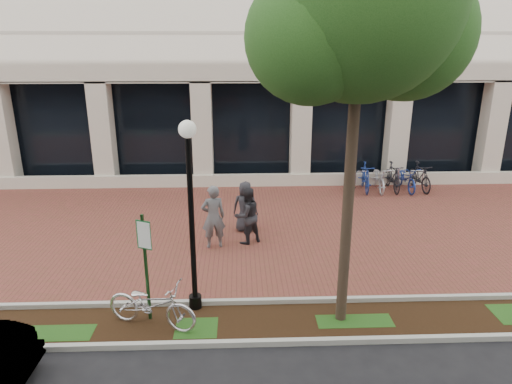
{
  "coord_description": "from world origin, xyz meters",
  "views": [
    {
      "loc": [
        -0.52,
        -13.52,
        5.6
      ],
      "look_at": [
        -0.04,
        -0.8,
        1.46
      ],
      "focal_mm": 32.0,
      "sensor_mm": 36.0,
      "label": 1
    }
  ],
  "objects_px": {
    "bike_rack_cluster": "(385,178)",
    "lamppost": "(191,208)",
    "pedestrian_right": "(245,207)",
    "parking_sign": "(145,255)",
    "bollard": "(398,179)",
    "street_tree": "(363,14)",
    "pedestrian_mid": "(247,216)",
    "locked_bicycle": "(152,304)",
    "pedestrian_left": "(213,217)"
  },
  "relations": [
    {
      "from": "locked_bicycle",
      "to": "parking_sign",
      "type": "bearing_deg",
      "value": 43.03
    },
    {
      "from": "pedestrian_left",
      "to": "pedestrian_mid",
      "type": "xyz_separation_m",
      "value": [
        0.96,
        0.28,
        -0.09
      ]
    },
    {
      "from": "locked_bicycle",
      "to": "bollard",
      "type": "relative_size",
      "value": 2.04
    },
    {
      "from": "street_tree",
      "to": "lamppost",
      "type": "bearing_deg",
      "value": 170.72
    },
    {
      "from": "pedestrian_left",
      "to": "lamppost",
      "type": "bearing_deg",
      "value": 73.66
    },
    {
      "from": "street_tree",
      "to": "locked_bicycle",
      "type": "height_order",
      "value": "street_tree"
    },
    {
      "from": "pedestrian_right",
      "to": "bike_rack_cluster",
      "type": "xyz_separation_m",
      "value": [
        5.63,
        3.94,
        -0.27
      ]
    },
    {
      "from": "pedestrian_left",
      "to": "pedestrian_mid",
      "type": "height_order",
      "value": "pedestrian_left"
    },
    {
      "from": "pedestrian_right",
      "to": "lamppost",
      "type": "bearing_deg",
      "value": 84.84
    },
    {
      "from": "street_tree",
      "to": "bollard",
      "type": "distance_m",
      "value": 11.17
    },
    {
      "from": "parking_sign",
      "to": "locked_bicycle",
      "type": "xyz_separation_m",
      "value": [
        0.11,
        -0.25,
        -1.0
      ]
    },
    {
      "from": "street_tree",
      "to": "bike_rack_cluster",
      "type": "height_order",
      "value": "street_tree"
    },
    {
      "from": "pedestrian_right",
      "to": "bike_rack_cluster",
      "type": "relative_size",
      "value": 0.45
    },
    {
      "from": "pedestrian_mid",
      "to": "pedestrian_right",
      "type": "bearing_deg",
      "value": -117.76
    },
    {
      "from": "parking_sign",
      "to": "pedestrian_left",
      "type": "height_order",
      "value": "parking_sign"
    },
    {
      "from": "lamppost",
      "to": "bike_rack_cluster",
      "type": "bearing_deg",
      "value": 50.64
    },
    {
      "from": "parking_sign",
      "to": "lamppost",
      "type": "xyz_separation_m",
      "value": [
        0.93,
        0.43,
        0.84
      ]
    },
    {
      "from": "bike_rack_cluster",
      "to": "lamppost",
      "type": "bearing_deg",
      "value": -126.01
    },
    {
      "from": "lamppost",
      "to": "street_tree",
      "type": "height_order",
      "value": "street_tree"
    },
    {
      "from": "lamppost",
      "to": "bollard",
      "type": "bearing_deg",
      "value": 48.46
    },
    {
      "from": "locked_bicycle",
      "to": "pedestrian_left",
      "type": "distance_m",
      "value": 4.03
    },
    {
      "from": "pedestrian_left",
      "to": "parking_sign",
      "type": "bearing_deg",
      "value": 60.08
    },
    {
      "from": "parking_sign",
      "to": "street_tree",
      "type": "height_order",
      "value": "street_tree"
    },
    {
      "from": "pedestrian_left",
      "to": "bollard",
      "type": "bearing_deg",
      "value": -156.05
    },
    {
      "from": "street_tree",
      "to": "bollard",
      "type": "xyz_separation_m",
      "value": [
        4.1,
        8.76,
        -5.6
      ]
    },
    {
      "from": "parking_sign",
      "to": "locked_bicycle",
      "type": "bearing_deg",
      "value": -42.18
    },
    {
      "from": "street_tree",
      "to": "pedestrian_mid",
      "type": "relative_size",
      "value": 4.77
    },
    {
      "from": "pedestrian_left",
      "to": "pedestrian_mid",
      "type": "distance_m",
      "value": 1.01
    },
    {
      "from": "parking_sign",
      "to": "bollard",
      "type": "xyz_separation_m",
      "value": [
        8.23,
        8.67,
        -1.03
      ]
    },
    {
      "from": "lamppost",
      "to": "pedestrian_right",
      "type": "relative_size",
      "value": 2.62
    },
    {
      "from": "pedestrian_right",
      "to": "bollard",
      "type": "xyz_separation_m",
      "value": [
        6.12,
        3.87,
        -0.31
      ]
    },
    {
      "from": "bollard",
      "to": "parking_sign",
      "type": "bearing_deg",
      "value": -133.51
    },
    {
      "from": "pedestrian_right",
      "to": "bike_rack_cluster",
      "type": "height_order",
      "value": "pedestrian_right"
    },
    {
      "from": "pedestrian_right",
      "to": "pedestrian_mid",
      "type": "bearing_deg",
      "value": 102.39
    },
    {
      "from": "parking_sign",
      "to": "bike_rack_cluster",
      "type": "bearing_deg",
      "value": 72.7
    },
    {
      "from": "lamppost",
      "to": "street_tree",
      "type": "distance_m",
      "value": 4.93
    },
    {
      "from": "parking_sign",
      "to": "street_tree",
      "type": "bearing_deg",
      "value": 22.97
    },
    {
      "from": "pedestrian_left",
      "to": "pedestrian_right",
      "type": "distance_m",
      "value": 1.51
    },
    {
      "from": "locked_bicycle",
      "to": "pedestrian_mid",
      "type": "distance_m",
      "value": 4.63
    },
    {
      "from": "street_tree",
      "to": "pedestrian_mid",
      "type": "bearing_deg",
      "value": 116.39
    },
    {
      "from": "bollard",
      "to": "pedestrian_right",
      "type": "bearing_deg",
      "value": -147.69
    },
    {
      "from": "parking_sign",
      "to": "pedestrian_mid",
      "type": "bearing_deg",
      "value": 85.35
    },
    {
      "from": "pedestrian_left",
      "to": "pedestrian_right",
      "type": "xyz_separation_m",
      "value": [
        0.92,
        1.19,
        -0.13
      ]
    },
    {
      "from": "pedestrian_left",
      "to": "bike_rack_cluster",
      "type": "distance_m",
      "value": 8.34
    },
    {
      "from": "parking_sign",
      "to": "pedestrian_right",
      "type": "distance_m",
      "value": 5.29
    },
    {
      "from": "parking_sign",
      "to": "pedestrian_left",
      "type": "bearing_deg",
      "value": 96.07
    },
    {
      "from": "bollard",
      "to": "bike_rack_cluster",
      "type": "height_order",
      "value": "bike_rack_cluster"
    },
    {
      "from": "locked_bicycle",
      "to": "pedestrian_left",
      "type": "xyz_separation_m",
      "value": [
        1.07,
        3.86,
        0.41
      ]
    },
    {
      "from": "parking_sign",
      "to": "pedestrian_left",
      "type": "xyz_separation_m",
      "value": [
        1.19,
        3.61,
        -0.59
      ]
    },
    {
      "from": "parking_sign",
      "to": "bollard",
      "type": "distance_m",
      "value": 11.99
    }
  ]
}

